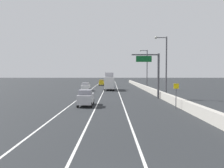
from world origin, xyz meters
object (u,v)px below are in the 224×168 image
object	(u,v)px
car_silver_0	(86,98)
car_yellow_1	(101,83)
overhead_sign_gantry	(154,70)
lamp_post_right_third	(146,67)
box_truck	(109,82)
car_white_2	(85,87)
lamp_post_right_second	(164,63)
speed_advisory_sign	(176,94)

from	to	relation	value
car_silver_0	car_yellow_1	xyz separation A→B (m)	(-0.33, 50.31, -0.01)
overhead_sign_gantry	lamp_post_right_third	xyz separation A→B (m)	(1.91, 21.27, 1.23)
box_truck	car_white_2	bearing A→B (deg)	-156.75
overhead_sign_gantry	car_white_2	size ratio (longest dim) A/B	1.59
lamp_post_right_third	car_silver_0	size ratio (longest dim) A/B	2.37
lamp_post_right_third	overhead_sign_gantry	bearing A→B (deg)	-95.13
lamp_post_right_second	car_yellow_1	distance (m)	43.52
car_white_2	car_yellow_1	bearing A→B (deg)	83.75
car_yellow_1	overhead_sign_gantry	bearing A→B (deg)	-75.57
box_truck	car_silver_0	bearing A→B (deg)	-95.45
car_silver_0	car_yellow_1	world-z (taller)	car_silver_0
overhead_sign_gantry	lamp_post_right_second	size ratio (longest dim) A/B	0.72
car_silver_0	car_white_2	world-z (taller)	car_silver_0
overhead_sign_gantry	speed_advisory_sign	distance (m)	11.79
car_white_2	car_silver_0	bearing A→B (deg)	-83.27
lamp_post_right_third	car_yellow_1	xyz separation A→B (m)	(-12.65, 20.47, -4.93)
overhead_sign_gantry	speed_advisory_sign	size ratio (longest dim) A/B	2.50
overhead_sign_gantry	car_white_2	xyz separation A→B (m)	(-13.44, 17.07, -3.74)
overhead_sign_gantry	lamp_post_right_third	world-z (taller)	lamp_post_right_third
car_silver_0	car_white_2	xyz separation A→B (m)	(-3.03, 25.65, -0.05)
speed_advisory_sign	car_silver_0	bearing A→B (deg)	165.43
car_silver_0	overhead_sign_gantry	bearing A→B (deg)	39.49
car_yellow_1	car_white_2	xyz separation A→B (m)	(-2.70, -24.66, -0.04)
speed_advisory_sign	car_white_2	distance (m)	31.68
speed_advisory_sign	car_silver_0	distance (m)	11.24
car_yellow_1	box_truck	bearing A→B (deg)	-82.28
overhead_sign_gantry	car_silver_0	size ratio (longest dim) A/B	1.71
lamp_post_right_second	box_truck	xyz separation A→B (m)	(-9.60, 19.15, -3.93)
overhead_sign_gantry	speed_advisory_sign	xyz separation A→B (m)	(0.44, -11.40, -2.96)
lamp_post_right_third	car_white_2	distance (m)	16.67
box_truck	overhead_sign_gantry	bearing A→B (deg)	-68.41
overhead_sign_gantry	car_yellow_1	size ratio (longest dim) A/B	1.63
car_yellow_1	box_truck	size ratio (longest dim) A/B	0.58
overhead_sign_gantry	car_silver_0	world-z (taller)	overhead_sign_gantry
car_yellow_1	car_white_2	bearing A→B (deg)	-96.25
lamp_post_right_third	car_silver_0	bearing A→B (deg)	-112.43
speed_advisory_sign	car_white_2	world-z (taller)	speed_advisory_sign
car_white_2	overhead_sign_gantry	bearing A→B (deg)	-51.79
lamp_post_right_second	car_yellow_1	world-z (taller)	lamp_post_right_second
car_yellow_1	speed_advisory_sign	bearing A→B (deg)	-78.11
lamp_post_right_third	car_yellow_1	world-z (taller)	lamp_post_right_third
car_silver_0	speed_advisory_sign	bearing A→B (deg)	-14.57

